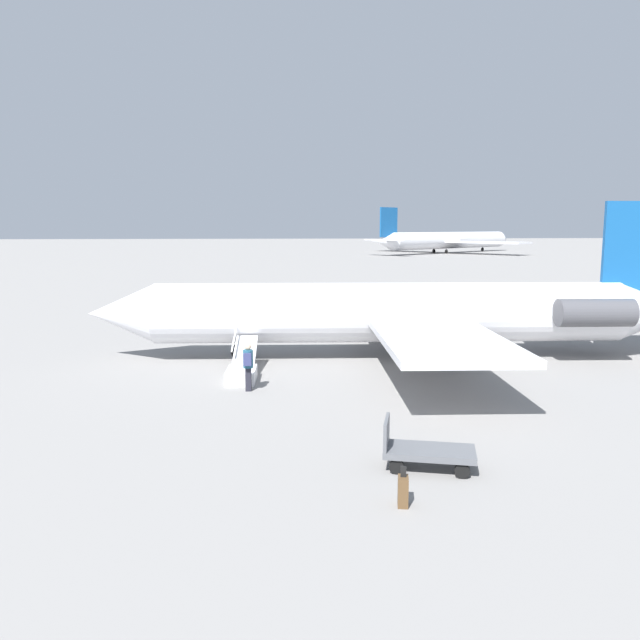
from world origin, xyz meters
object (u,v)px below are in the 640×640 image
at_px(airplane_far_center, 449,240).
at_px(passenger, 248,364).
at_px(airplane_main, 409,312).
at_px(suitcase, 403,491).
at_px(luggage_cart, 424,451).
at_px(boarding_stairs, 242,370).

xyz_separation_m(airplane_far_center, passenger, (44.76, 118.33, -1.94)).
height_order(airplane_main, passenger, airplane_main).
distance_m(airplane_main, suitcase, 15.53).
bearing_deg(airplane_far_center, luggage_cart, -146.02).
xyz_separation_m(airplane_main, suitcase, (3.83, 14.94, -1.77)).
bearing_deg(luggage_cart, airplane_main, -86.29).
height_order(airplane_far_center, luggage_cart, airplane_far_center).
height_order(boarding_stairs, luggage_cart, boarding_stairs).
height_order(passenger, suitcase, passenger).
bearing_deg(airplane_far_center, airplane_main, -146.63).
distance_m(airplane_main, luggage_cart, 13.39).
xyz_separation_m(airplane_far_center, boarding_stairs, (45.02, 116.54, -2.56)).
distance_m(airplane_far_center, passenger, 126.53).
xyz_separation_m(airplane_far_center, luggage_cart, (40.42, 126.17, -2.48)).
xyz_separation_m(boarding_stairs, luggage_cart, (-4.59, 9.63, 0.08)).
height_order(airplane_far_center, suitcase, airplane_far_center).
height_order(airplane_main, suitcase, airplane_main).
relative_size(airplane_main, airplane_far_center, 0.63).
distance_m(airplane_main, boarding_stairs, 8.33).
bearing_deg(airplane_far_center, boarding_stairs, -149.38).
bearing_deg(suitcase, passenger, -71.15).
distance_m(passenger, suitcase, 10.37).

